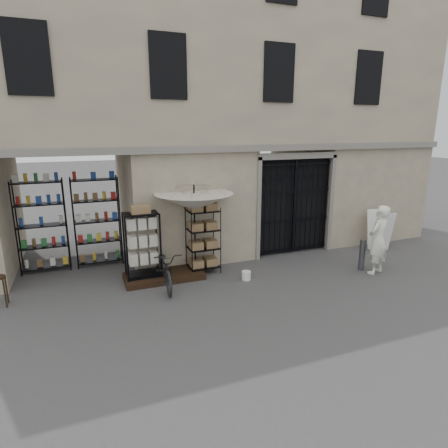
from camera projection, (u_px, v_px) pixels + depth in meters
name	position (u px, v px, depth m)	size (l,w,h in m)	color
ground	(275.00, 288.00, 9.10)	(80.00, 80.00, 0.00)	black
main_building	(217.00, 104.00, 11.59)	(14.00, 4.00, 9.00)	tan
shop_recess	(71.00, 219.00, 9.67)	(3.00, 1.70, 3.00)	black
shop_shelving	(70.00, 224.00, 10.16)	(2.70, 0.50, 2.50)	black
iron_gate	(291.00, 205.00, 11.40)	(2.50, 0.21, 3.00)	black
step_platform	(164.00, 276.00, 9.64)	(2.00, 0.90, 0.15)	black
display_cabinet	(143.00, 248.00, 9.29)	(0.93, 0.73, 1.77)	black
wire_rack	(203.00, 241.00, 9.91)	(0.92, 0.77, 1.80)	black
market_umbrella	(194.00, 197.00, 9.53)	(2.18, 2.20, 2.87)	black
white_bucket	(246.00, 275.00, 9.59)	(0.23, 0.23, 0.22)	silver
bicycle	(166.00, 286.00, 9.21)	(0.64, 0.96, 1.83)	black
wooden_stool	(0.00, 291.00, 8.10)	(0.39, 0.39, 0.69)	black
steel_bollard	(362.00, 255.00, 10.16)	(0.16, 0.16, 0.87)	#515559
shopkeeper	(375.00, 273.00, 10.06)	(0.68, 1.85, 0.44)	white
easel_sign	(380.00, 231.00, 11.74)	(0.75, 0.82, 1.26)	silver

